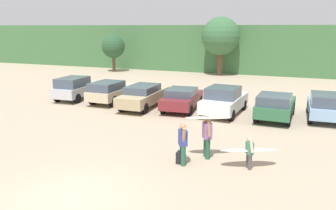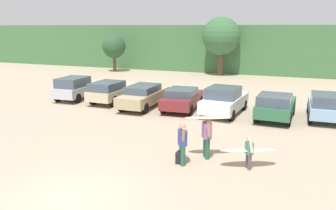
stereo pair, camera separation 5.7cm
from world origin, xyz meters
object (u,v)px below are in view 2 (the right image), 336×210
Objects in this scene: parked_car_maroon at (182,98)px; person_companion at (182,142)px; parked_car_white at (224,100)px; person_child at (249,151)px; parked_car_sky_blue at (327,106)px; surfboard_white at (249,150)px; parked_car_tan at (144,95)px; backpack_dropped at (180,157)px; parked_car_champagne at (113,90)px; parked_car_silver at (77,87)px; surfboard_cream at (208,118)px; parked_car_forest_green at (276,105)px; person_adult at (207,134)px.

person_companion is at bearing -165.09° from parked_car_maroon.
parked_car_white is 3.64× the size of person_child.
parked_car_sky_blue is (8.12, 0.59, 0.09)m from parked_car_maroon.
surfboard_white is (-2.96, -8.01, -0.15)m from parked_car_sky_blue.
parked_car_tan is 9.33m from backpack_dropped.
parked_car_champagne is 4.03× the size of person_child.
parked_car_silver is 13.48m from backpack_dropped.
parked_car_sky_blue is 9.03m from surfboard_cream.
parked_car_maroon is at bearing -94.03° from parked_car_champagne.
parked_car_forest_green is at bearing -122.24° from person_child.
person_adult is (-4.63, -7.69, 0.14)m from parked_car_sky_blue.
parked_car_forest_green is 1.89× the size of surfboard_white.
parked_car_tan is 5.13m from parked_car_white.
parked_car_white is at bearing -93.35° from parked_car_champagne.
parked_car_maroon is 8.46m from backpack_dropped.
parked_car_maroon reaches higher than surfboard_white.
parked_car_maroon is 9.04m from surfboard_white.
parked_car_champagne is at bearing -62.52° from surfboard_white.
parked_car_white is 2.58× the size of person_adult.
parked_car_maroon is 1.07× the size of parked_car_sky_blue.
parked_car_tan is at bearing -98.41° from parked_car_silver.
person_adult is (8.59, -7.50, 0.17)m from parked_car_champagne.
parked_car_forest_green is 8.28m from person_companion.
parked_car_champagne is 11.48m from backpack_dropped.
person_child is at bearing 142.97° from surfboard_cream.
surfboard_white is (10.26, -7.82, -0.13)m from parked_car_champagne.
parked_car_maroon is 8.14m from parked_car_sky_blue.
parked_car_forest_green is at bearing 106.83° from parked_car_sky_blue.
parked_car_sky_blue is 3.33× the size of person_child.
person_companion is 0.73× the size of surfboard_white.
parked_car_silver is at bearing -55.09° from surfboard_cream.
parked_car_maroon is at bearing -86.15° from surfboard_cream.
parked_car_sky_blue is (10.62, 0.86, 0.05)m from parked_car_tan.
parked_car_silver is at bearing 90.32° from parked_car_forest_green.
parked_car_sky_blue is at bearing 57.81° from backpack_dropped.
parked_car_champagne reaches higher than parked_car_tan.
parked_car_champagne reaches higher than person_child.
parked_car_white is 7.13m from surfboard_cream.
surfboard_cream reaches higher than parked_car_sky_blue.
person_companion is 0.88× the size of surfboard_cream.
parked_car_tan is 4.05× the size of person_child.
parked_car_silver is 15.28m from person_child.
parked_car_forest_green is at bearing 70.14° from backpack_dropped.
parked_car_white reaches higher than person_child.
parked_car_forest_green reaches higher than parked_car_maroon.
parked_car_champagne is 0.99× the size of parked_car_tan.
person_child reaches higher than surfboard_white.
parked_car_tan is at bearing 124.01° from backpack_dropped.
parked_car_silver is 15.17m from surfboard_white.
parked_car_white is at bearing 89.49° from parked_car_forest_green.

